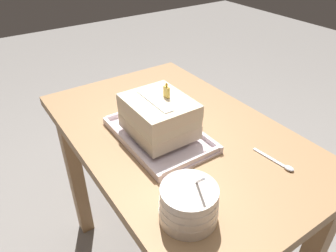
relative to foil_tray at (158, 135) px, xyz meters
name	(u,v)px	position (x,y,z in m)	size (l,w,h in m)	color
dining_table	(177,162)	(0.00, 0.07, -0.15)	(0.99, 0.63, 0.77)	#9E754C
foil_tray	(158,135)	(0.00, 0.00, 0.00)	(0.35, 0.23, 0.02)	silver
birthday_cake	(158,115)	(0.00, 0.00, 0.07)	(0.21, 0.18, 0.16)	beige
bowl_stack	(189,204)	(0.31, -0.12, 0.04)	(0.14, 0.14, 0.15)	silver
serving_spoon_near_tray	(282,164)	(0.32, 0.22, 0.00)	(0.14, 0.03, 0.01)	silver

